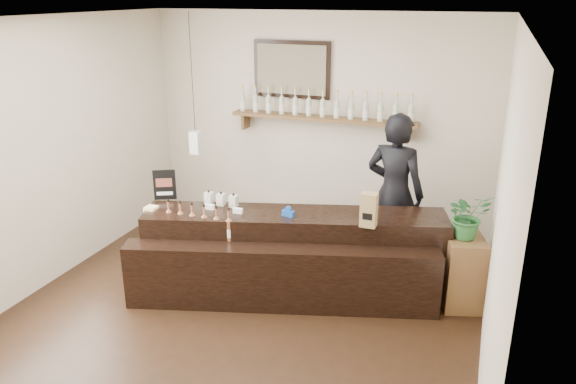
# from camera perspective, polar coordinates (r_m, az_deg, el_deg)

# --- Properties ---
(ground) EXTENTS (5.00, 5.00, 0.00)m
(ground) POSITION_cam_1_polar(r_m,az_deg,el_deg) (5.68, -4.88, -12.40)
(ground) COLOR black
(ground) RESTS_ON ground
(room_shell) EXTENTS (5.00, 5.00, 5.00)m
(room_shell) POSITION_cam_1_polar(r_m,az_deg,el_deg) (4.99, -5.45, 4.39)
(room_shell) COLOR beige
(room_shell) RESTS_ON ground
(back_wall_decor) EXTENTS (2.66, 0.96, 1.69)m
(back_wall_decor) POSITION_cam_1_polar(r_m,az_deg,el_deg) (7.19, 1.68, 9.60)
(back_wall_decor) COLOR brown
(back_wall_decor) RESTS_ON ground
(counter) EXTENTS (3.14, 1.67, 1.02)m
(counter) POSITION_cam_1_polar(r_m,az_deg,el_deg) (5.85, 0.22, -6.74)
(counter) COLOR black
(counter) RESTS_ON ground
(promo_sign) EXTENTS (0.22, 0.12, 0.34)m
(promo_sign) POSITION_cam_1_polar(r_m,az_deg,el_deg) (6.23, -12.42, 0.72)
(promo_sign) COLOR black
(promo_sign) RESTS_ON counter
(paper_bag) EXTENTS (0.16, 0.12, 0.34)m
(paper_bag) POSITION_cam_1_polar(r_m,az_deg,el_deg) (5.44, 8.21, -1.81)
(paper_bag) COLOR olive
(paper_bag) RESTS_ON counter
(tape_dispenser) EXTENTS (0.14, 0.07, 0.11)m
(tape_dispenser) POSITION_cam_1_polar(r_m,az_deg,el_deg) (5.67, 0.01, -2.08)
(tape_dispenser) COLOR #16459D
(tape_dispenser) RESTS_ON counter
(side_cabinet) EXTENTS (0.50, 0.59, 0.74)m
(side_cabinet) POSITION_cam_1_polar(r_m,az_deg,el_deg) (5.95, 17.21, -7.65)
(side_cabinet) COLOR brown
(side_cabinet) RESTS_ON ground
(potted_plant) EXTENTS (0.54, 0.53, 0.46)m
(potted_plant) POSITION_cam_1_polar(r_m,az_deg,el_deg) (5.71, 17.81, -2.29)
(potted_plant) COLOR #296831
(potted_plant) RESTS_ON side_cabinet
(shopkeeper) EXTENTS (0.83, 0.63, 2.05)m
(shopkeeper) POSITION_cam_1_polar(r_m,az_deg,el_deg) (6.28, 10.84, 0.89)
(shopkeeper) COLOR black
(shopkeeper) RESTS_ON ground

